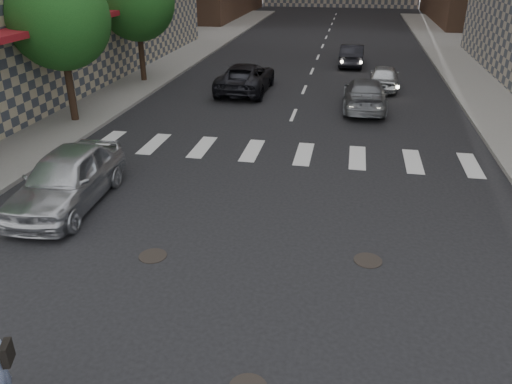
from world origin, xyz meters
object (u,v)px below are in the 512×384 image
(traffic_car_a, at_px, (244,80))
(traffic_car_d, at_px, (384,77))
(traffic_car_c, at_px, (246,77))
(traffic_car_e, at_px, (352,55))
(silver_sedan, at_px, (67,178))
(traffic_car_b, at_px, (365,94))
(tree_b, at_px, (61,13))

(traffic_car_a, distance_m, traffic_car_d, 7.82)
(traffic_car_a, height_order, traffic_car_c, traffic_car_c)
(traffic_car_a, relative_size, traffic_car_e, 0.92)
(silver_sedan, height_order, traffic_car_e, silver_sedan)
(traffic_car_a, distance_m, traffic_car_c, 0.16)
(traffic_car_b, distance_m, traffic_car_d, 4.46)
(tree_b, distance_m, silver_sedan, 9.41)
(traffic_car_e, bearing_deg, traffic_car_d, 108.15)
(tree_b, xyz_separation_m, traffic_car_c, (6.32, 6.86, -3.88))
(silver_sedan, relative_size, traffic_car_e, 1.15)
(traffic_car_c, xyz_separation_m, traffic_car_d, (7.47, 2.00, -0.09))
(traffic_car_b, bearing_deg, tree_b, 18.85)
(silver_sedan, distance_m, traffic_car_b, 15.00)
(tree_b, relative_size, traffic_car_c, 1.20)
(silver_sedan, xyz_separation_m, traffic_car_d, (9.83, 16.52, -0.17))
(tree_b, relative_size, traffic_car_a, 1.66)
(silver_sedan, height_order, traffic_car_c, silver_sedan)
(traffic_car_d, bearing_deg, traffic_car_a, 19.26)
(traffic_car_d, bearing_deg, tree_b, 36.50)
(traffic_car_c, relative_size, traffic_car_d, 1.38)
(traffic_car_a, xyz_separation_m, traffic_car_c, (0.07, 0.09, 0.11))
(traffic_car_a, height_order, traffic_car_b, traffic_car_b)
(traffic_car_e, bearing_deg, traffic_car_c, 57.77)
(traffic_car_e, bearing_deg, traffic_car_a, 57.74)
(traffic_car_c, bearing_deg, traffic_car_e, -123.71)
(silver_sedan, distance_m, traffic_car_a, 14.61)
(traffic_car_d, bearing_deg, traffic_car_e, -69.78)
(traffic_car_b, bearing_deg, traffic_car_d, -104.96)
(traffic_car_b, relative_size, traffic_car_c, 0.91)
(tree_b, relative_size, traffic_car_b, 1.32)
(silver_sedan, xyz_separation_m, traffic_car_b, (8.74, 12.19, -0.12))
(traffic_car_c, bearing_deg, traffic_car_b, 160.18)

